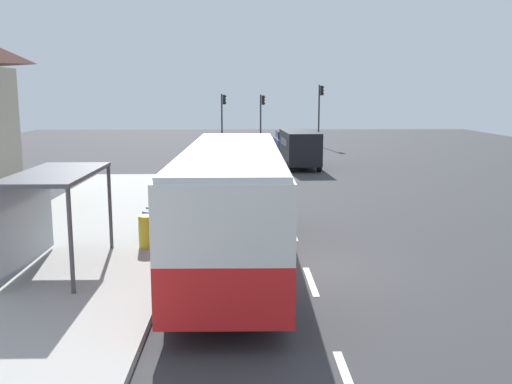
{
  "coord_description": "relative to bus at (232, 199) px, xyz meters",
  "views": [
    {
      "loc": [
        -1.46,
        -14.42,
        4.6
      ],
      "look_at": [
        -1.0,
        3.41,
        1.5
      ],
      "focal_mm": 39.68,
      "sensor_mm": 36.0,
      "label": 1
    }
  ],
  "objects": [
    {
      "name": "ground_plane",
      "position": [
        1.71,
        13.57,
        -1.86
      ],
      "size": [
        56.0,
        92.0,
        0.04
      ],
      "primitive_type": "cube",
      "color": "#38383A"
    },
    {
      "name": "sidewalk_platform",
      "position": [
        -4.69,
        1.57,
        -1.75
      ],
      "size": [
        6.2,
        30.0,
        0.18
      ],
      "primitive_type": "cube",
      "color": "#ADAAA3",
      "rests_on": "ground"
    },
    {
      "name": "lane_stripe_seg_0",
      "position": [
        1.96,
        -6.43,
        -1.84
      ],
      "size": [
        0.16,
        2.2,
        0.01
      ],
      "primitive_type": "cube",
      "color": "silver",
      "rests_on": "ground"
    },
    {
      "name": "lane_stripe_seg_1",
      "position": [
        1.96,
        -1.43,
        -1.84
      ],
      "size": [
        0.16,
        2.2,
        0.01
      ],
      "primitive_type": "cube",
      "color": "silver",
      "rests_on": "ground"
    },
    {
      "name": "lane_stripe_seg_2",
      "position": [
        1.96,
        3.57,
        -1.84
      ],
      "size": [
        0.16,
        2.2,
        0.01
      ],
      "primitive_type": "cube",
      "color": "silver",
      "rests_on": "ground"
    },
    {
      "name": "lane_stripe_seg_3",
      "position": [
        1.96,
        8.57,
        -1.84
      ],
      "size": [
        0.16,
        2.2,
        0.01
      ],
      "primitive_type": "cube",
      "color": "silver",
      "rests_on": "ground"
    },
    {
      "name": "lane_stripe_seg_4",
      "position": [
        1.96,
        13.57,
        -1.84
      ],
      "size": [
        0.16,
        2.2,
        0.01
      ],
      "primitive_type": "cube",
      "color": "silver",
      "rests_on": "ground"
    },
    {
      "name": "lane_stripe_seg_5",
      "position": [
        1.96,
        18.57,
        -1.84
      ],
      "size": [
        0.16,
        2.2,
        0.01
      ],
      "primitive_type": "cube",
      "color": "silver",
      "rests_on": "ground"
    },
    {
      "name": "lane_stripe_seg_6",
      "position": [
        1.96,
        23.57,
        -1.84
      ],
      "size": [
        0.16,
        2.2,
        0.01
      ],
      "primitive_type": "cube",
      "color": "silver",
      "rests_on": "ground"
    },
    {
      "name": "lane_stripe_seg_7",
      "position": [
        1.96,
        28.57,
        -1.84
      ],
      "size": [
        0.16,
        2.2,
        0.01
      ],
      "primitive_type": "cube",
      "color": "silver",
      "rests_on": "ground"
    },
    {
      "name": "bus",
      "position": [
        0.0,
        0.0,
        0.0
      ],
      "size": [
        2.66,
        11.04,
        3.21
      ],
      "color": "red",
      "rests_on": "ground"
    },
    {
      "name": "white_van",
      "position": [
        3.91,
        20.52,
        -0.5
      ],
      "size": [
        2.22,
        5.28,
        2.3
      ],
      "color": "black",
      "rests_on": "ground"
    },
    {
      "name": "sedan_near",
      "position": [
        4.01,
        32.33,
        -1.05
      ],
      "size": [
        1.95,
        4.45,
        1.52
      ],
      "color": "navy",
      "rests_on": "ground"
    },
    {
      "name": "recycling_bin_yellow",
      "position": [
        -2.49,
        1.21,
        -1.19
      ],
      "size": [
        0.52,
        0.52,
        0.95
      ],
      "primitive_type": "cylinder",
      "color": "yellow",
      "rests_on": "sidewalk_platform"
    },
    {
      "name": "recycling_bin_blue",
      "position": [
        -2.49,
        1.91,
        -1.19
      ],
      "size": [
        0.52,
        0.52,
        0.95
      ],
      "primitive_type": "cylinder",
      "color": "blue",
      "rests_on": "sidewalk_platform"
    },
    {
      "name": "recycling_bin_green",
      "position": [
        -2.49,
        2.61,
        -1.19
      ],
      "size": [
        0.52,
        0.52,
        0.95
      ],
      "primitive_type": "cylinder",
      "color": "green",
      "rests_on": "sidewalk_platform"
    },
    {
      "name": "traffic_light_near_side",
      "position": [
        7.21,
        35.34,
        1.71
      ],
      "size": [
        0.49,
        0.28,
        5.38
      ],
      "color": "#2D2D2D",
      "rests_on": "ground"
    },
    {
      "name": "traffic_light_far_side",
      "position": [
        -1.38,
        36.14,
        1.23
      ],
      "size": [
        0.49,
        0.28,
        4.59
      ],
      "color": "#2D2D2D",
      "rests_on": "ground"
    },
    {
      "name": "traffic_light_median",
      "position": [
        2.12,
        36.94,
        1.2
      ],
      "size": [
        0.49,
        0.28,
        4.54
      ],
      "color": "#2D2D2D",
      "rests_on": "ground"
    },
    {
      "name": "bus_shelter",
      "position": [
        -4.7,
        -0.72,
        0.25
      ],
      "size": [
        1.8,
        4.0,
        2.5
      ],
      "color": "#4C4C51",
      "rests_on": "sidewalk_platform"
    }
  ]
}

